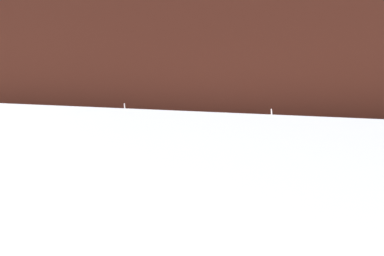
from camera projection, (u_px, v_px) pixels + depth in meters
The scene contains 6 objects.
ground_plane at pixel (221, 176), 6.12m from camera, with size 80.00×80.00×0.00m, color #2D2D30.
sidewalk_slab at pixel (223, 146), 7.79m from camera, with size 36.00×3.50×0.01m, color #9E998E.
brick_building_wall at pixel (227, 41), 10.43m from camera, with size 36.00×0.50×4.79m, color brown.
motorcycle_purple at pixel (92, 134), 7.36m from camera, with size 1.93×0.86×1.03m.
motorcycle_red at pixel (187, 144), 6.68m from camera, with size 2.01×0.58×1.03m.
motorcycle_orange at pixel (307, 142), 6.78m from camera, with size 2.00×0.60×1.03m.
Camera 1 is at (0.06, -5.66, 2.55)m, focal length 30.11 mm.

